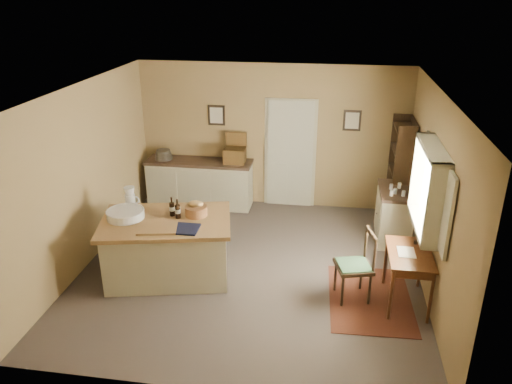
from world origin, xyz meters
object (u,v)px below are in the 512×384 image
(shelving_unit, at_px, (402,174))
(desk_chair, at_px, (354,267))
(sideboard, at_px, (200,181))
(writing_desk, at_px, (409,259))
(work_island, at_px, (167,246))
(right_cabinet, at_px, (394,214))

(shelving_unit, bearing_deg, desk_chair, -109.10)
(sideboard, xyz_separation_m, desk_chair, (2.83, -2.73, 0.01))
(writing_desk, bearing_deg, desk_chair, -179.83)
(work_island, xyz_separation_m, sideboard, (-0.17, 2.56, -0.00))
(sideboard, bearing_deg, shelving_unit, -3.96)
(writing_desk, bearing_deg, right_cabinet, 90.01)
(right_cabinet, bearing_deg, work_island, -153.63)
(right_cabinet, distance_m, shelving_unit, 0.82)
(desk_chair, distance_m, shelving_unit, 2.66)
(work_island, xyz_separation_m, desk_chair, (2.66, -0.17, 0.01))
(writing_desk, xyz_separation_m, shelving_unit, (0.15, 2.47, 0.28))
(work_island, bearing_deg, sideboard, 81.54)
(work_island, distance_m, shelving_unit, 4.23)
(work_island, height_order, writing_desk, work_island)
(shelving_unit, bearing_deg, work_island, -146.79)
(sideboard, bearing_deg, writing_desk, -37.62)
(writing_desk, relative_size, right_cabinet, 0.93)
(work_island, xyz_separation_m, writing_desk, (3.37, -0.17, 0.19))
(right_cabinet, bearing_deg, writing_desk, -89.99)
(sideboard, height_order, shelving_unit, shelving_unit)
(work_island, distance_m, sideboard, 2.56)
(right_cabinet, height_order, shelving_unit, shelving_unit)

